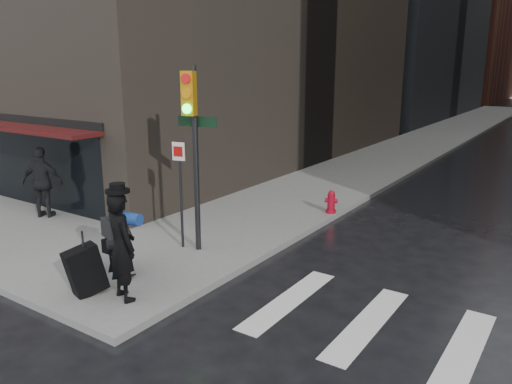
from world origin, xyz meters
TOP-DOWN VIEW (x-y plane):
  - ground at (0.00, 0.00)m, footprint 140.00×140.00m
  - sidewalk_left at (0.00, 27.00)m, footprint 4.00×50.00m
  - storefront at (-7.00, 1.90)m, footprint 8.40×1.11m
  - man_overcoat at (0.88, -0.97)m, footprint 1.44×1.06m
  - man_jeans at (0.10, -0.18)m, footprint 1.15×0.62m
  - man_greycoat at (-4.88, 1.40)m, footprint 1.29×1.01m
  - traffic_light at (0.49, 1.75)m, footprint 1.04×0.58m
  - fire_hydrant at (1.80, 6.36)m, footprint 0.40×0.30m

SIDE VIEW (x-z plane):
  - ground at x=0.00m, z-range 0.00..0.00m
  - sidewalk_left at x=0.00m, z-range 0.00..0.15m
  - fire_hydrant at x=1.80m, z-range 0.11..0.80m
  - man_jeans at x=0.10m, z-range 0.15..1.76m
  - man_overcoat at x=0.88m, z-range -0.03..2.24m
  - man_greycoat at x=-4.88m, z-range 0.15..2.19m
  - storefront at x=-7.00m, z-range 0.41..3.24m
  - traffic_light at x=0.49m, z-range 0.77..5.02m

